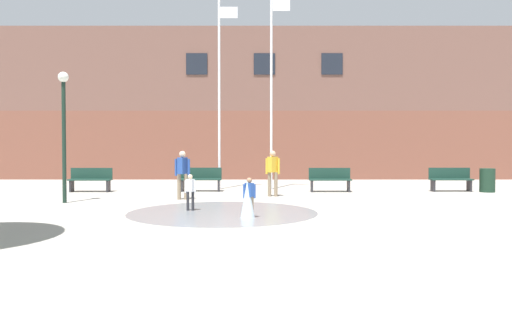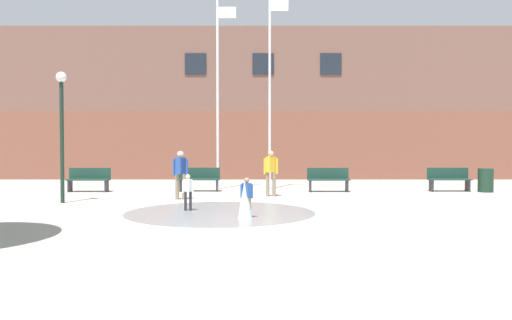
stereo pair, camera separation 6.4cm
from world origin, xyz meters
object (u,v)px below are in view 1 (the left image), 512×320
Objects in this scene: park_bench_far_right at (449,179)px; lamp_post_left_lane at (62,118)px; adult_watching at (181,171)px; flagpole_right at (271,84)px; park_bench_under_right_flagpole at (200,179)px; child_in_fountain at (248,194)px; park_bench_center at (89,179)px; trash_can at (486,180)px; teen_by_trashcan at (271,170)px; child_with_pink_shirt at (189,189)px; flagpole_left at (219,87)px; park_bench_near_trashcan at (329,179)px.

lamp_post_left_lane is at bearing -163.81° from park_bench_far_right.
adult_watching is 0.20× the size of flagpole_right.
park_bench_under_right_flagpole is 1.62× the size of child_in_fountain.
park_bench_center is 1.00× the size of park_bench_under_right_flagpole.
park_bench_center is 8.03m from flagpole_right.
trash_can is (1.28, -0.30, -0.03)m from park_bench_far_right.
child_in_fountain is at bearing -29.20° from lamp_post_left_lane.
park_bench_center and park_bench_under_right_flagpole have the same top height.
child_in_fountain is 8.94m from flagpole_right.
teen_by_trashcan is at bearing -164.57° from park_bench_far_right.
teen_by_trashcan reaches higher than park_bench_center.
park_bench_under_right_flagpole is 5.80m from child_with_pink_shirt.
flagpole_right reaches higher than flagpole_left.
adult_watching is (-2.24, 4.17, 0.35)m from child_in_fountain.
child_in_fountain is at bearing -129.60° from adult_watching.
park_bench_center is 9.29m from child_in_fountain.
park_bench_far_right is 1.01× the size of teen_by_trashcan.
park_bench_near_trashcan is 4.53m from flagpole_right.
child_with_pink_shirt is 0.12× the size of flagpole_right.
child_in_fountain is at bearing -146.03° from teen_by_trashcan.
park_bench_far_right is 10.35m from adult_watching.
park_bench_under_right_flagpole is at bearing 16.99° from adult_watching.
lamp_post_left_lane reaches higher than park_bench_center.
park_bench_center is 4.83m from adult_watching.
lamp_post_left_lane reaches higher than park_bench_near_trashcan.
child_with_pink_shirt is 7.62m from flagpole_left.
lamp_post_left_lane is at bearing -170.36° from child_with_pink_shirt.
teen_by_trashcan is at bearing -168.89° from trash_can.
park_bench_near_trashcan reaches higher than trash_can.
child_with_pink_shirt is at bearing -50.71° from park_bench_center.
lamp_post_left_lane reaches higher than trash_can.
flagpole_left is (4.88, 1.17, 3.64)m from park_bench_center.
child_with_pink_shirt is 4.95m from lamp_post_left_lane.
flagpole_right is at bearing 36.83° from lamp_post_left_lane.
adult_watching is at bearing -35.11° from park_bench_center.
flagpole_right is (2.79, 0.96, 3.79)m from park_bench_under_right_flagpole.
park_bench_far_right is 10.92m from child_with_pink_shirt.
adult_watching is (-5.24, -2.77, 0.45)m from park_bench_near_trashcan.
park_bench_under_right_flagpole is 1.00× the size of park_bench_near_trashcan.
child_in_fountain is at bearing -6.45° from child_with_pink_shirt.
adult_watching is (-2.99, -1.01, 0.00)m from teen_by_trashcan.
park_bench_far_right is (4.68, 0.16, 0.00)m from park_bench_near_trashcan.
adult_watching reaches higher than trash_can.
lamp_post_left_lane is (-13.41, -3.89, 2.14)m from park_bench_far_right.
teen_by_trashcan is (2.72, -1.97, 0.45)m from park_bench_under_right_flagpole.
child_with_pink_shirt is at bearing -169.61° from teen_by_trashcan.
lamp_post_left_lane is at bearing -156.83° from park_bench_near_trashcan.
flagpole_left is (-8.97, 1.01, 3.64)m from park_bench_far_right.
park_bench_near_trashcan is at bearing -28.06° from flagpole_right.
park_bench_center reaches higher than trash_can.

